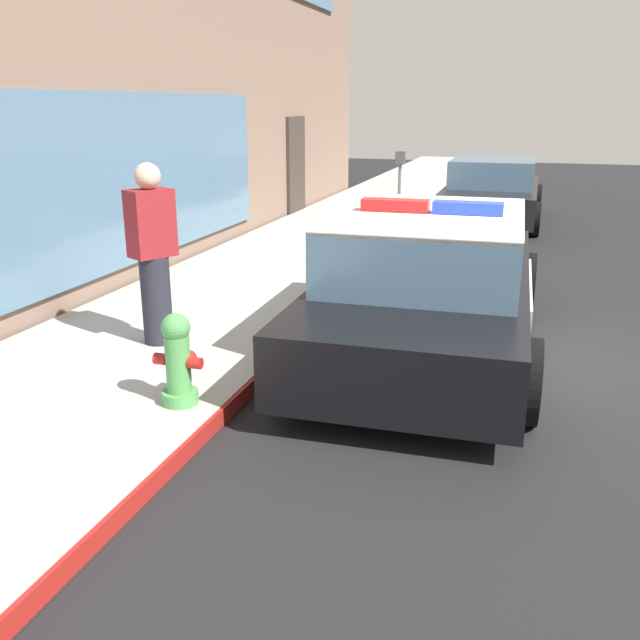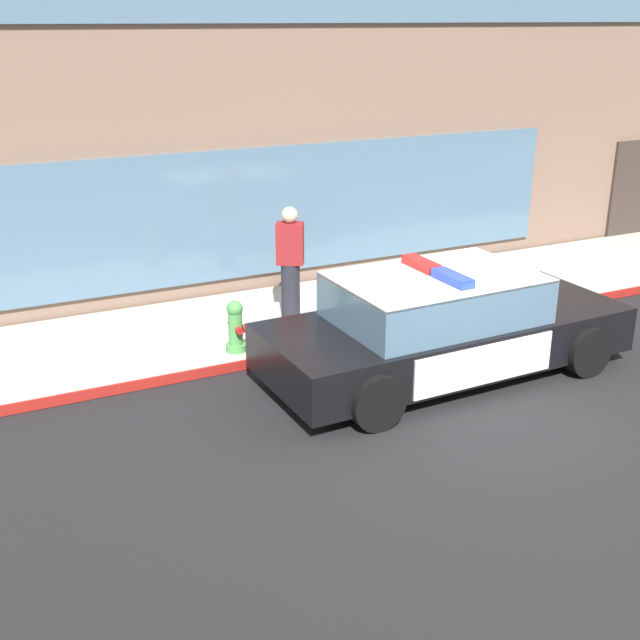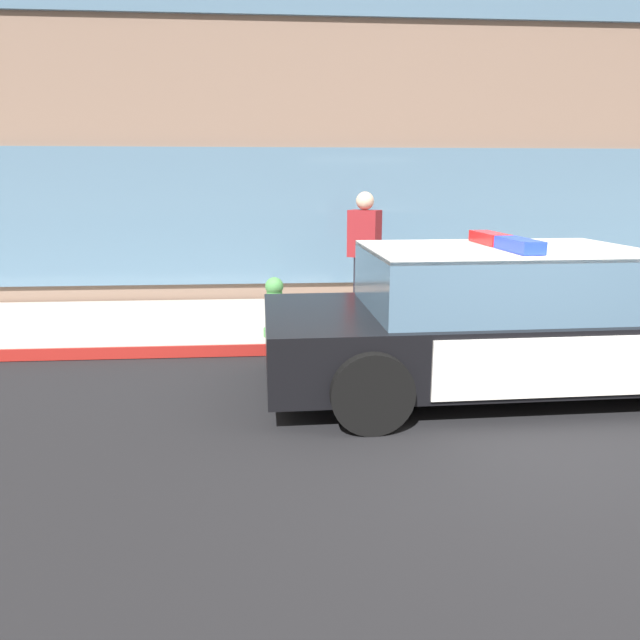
{
  "view_description": "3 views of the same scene",
  "coord_description": "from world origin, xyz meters",
  "views": [
    {
      "loc": [
        -6.37,
        0.13,
        2.37
      ],
      "look_at": [
        -1.3,
        1.71,
        0.69
      ],
      "focal_mm": 38.56,
      "sensor_mm": 36.0,
      "label": 1
    },
    {
      "loc": [
        -5.42,
        -6.98,
        4.44
      ],
      "look_at": [
        -1.31,
        1.49,
        0.86
      ],
      "focal_mm": 44.9,
      "sensor_mm": 36.0,
      "label": 2
    },
    {
      "loc": [
        -2.02,
        -4.3,
        1.98
      ],
      "look_at": [
        -1.56,
        1.79,
        0.54
      ],
      "focal_mm": 32.81,
      "sensor_mm": 36.0,
      "label": 3
    }
  ],
  "objects": [
    {
      "name": "curb_red_paint",
      "position": [
        0.0,
        2.28,
        0.08
      ],
      "size": [
        28.8,
        0.04,
        0.14
      ],
      "primitive_type": "cube",
      "color": "maroon",
      "rests_on": "ground"
    },
    {
      "name": "ground",
      "position": [
        0.0,
        0.0,
        0.0
      ],
      "size": [
        48.0,
        48.0,
        0.0
      ],
      "primitive_type": "plane",
      "color": "black"
    },
    {
      "name": "sidewalk",
      "position": [
        0.0,
        3.64,
        0.07
      ],
      "size": [
        48.0,
        2.7,
        0.15
      ],
      "primitive_type": "cube",
      "color": "#B2ADA3",
      "rests_on": "ground"
    },
    {
      "name": "police_cruiser",
      "position": [
        0.26,
        1.06,
        0.68
      ],
      "size": [
        4.92,
        2.2,
        1.49
      ],
      "rotation": [
        0.0,
        0.0,
        0.02
      ],
      "color": "black",
      "rests_on": "ground"
    },
    {
      "name": "fire_hydrant",
      "position": [
        -2.04,
        2.62,
        0.5
      ],
      "size": [
        0.34,
        0.39,
        0.73
      ],
      "color": "#4C994C",
      "rests_on": "sidewalk"
    },
    {
      "name": "storefront_building",
      "position": [
        0.96,
        9.59,
        3.4
      ],
      "size": [
        21.93,
        9.19,
        6.81
      ],
      "color": "#7A6051",
      "rests_on": "ground"
    },
    {
      "name": "pedestrian_on_sidewalk",
      "position": [
        -0.83,
        3.5,
        1.01
      ],
      "size": [
        0.48,
        0.42,
        1.71
      ],
      "rotation": [
        0.0,
        0.0,
        1.05
      ],
      "color": "#23232D",
      "rests_on": "sidewalk"
    }
  ]
}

